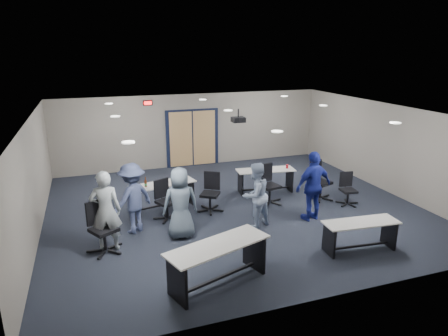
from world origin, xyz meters
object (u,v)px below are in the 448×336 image
object	(u,v)px
table_front_right	(360,231)
chair_back_b	(210,193)
chair_back_a	(167,200)
person_plaid	(180,203)
person_back	(133,198)
chair_back_c	(270,185)
person_navy	(313,186)
table_back_right	(266,177)
chair_back_d	(321,181)
chair_loose_left	(104,228)
person_lightblue	(255,195)
table_front_left	(218,257)
person_gray	(106,211)
chair_loose_right	(349,189)
table_back_left	(163,191)

from	to	relation	value
table_front_right	chair_back_b	bearing A→B (deg)	132.92
chair_back_a	chair_back_b	size ratio (longest dim) A/B	0.99
person_plaid	person_back	xyz separation A→B (m)	(-1.02, 0.65, 0.01)
chair_back_c	person_navy	bearing A→B (deg)	-80.14
chair_back_b	chair_back_c	xyz separation A→B (m)	(1.79, -0.00, 0.03)
chair_back_a	chair_back_c	xyz separation A→B (m)	(3.01, 0.16, 0.04)
table_back_right	person_plaid	bearing A→B (deg)	-138.24
table_front_right	table_back_right	bearing A→B (deg)	100.50
chair_back_d	person_back	size ratio (longest dim) A/B	0.66
chair_loose_left	person_lightblue	bearing A→B (deg)	-26.42
chair_back_d	person_back	world-z (taller)	person_back
chair_back_b	person_lightblue	distance (m)	1.52
chair_back_c	person_lightblue	bearing A→B (deg)	-140.95
table_front_right	person_lightblue	bearing A→B (deg)	136.58
person_lightblue	person_navy	size ratio (longest dim) A/B	0.90
person_lightblue	person_navy	xyz separation A→B (m)	(1.57, -0.10, 0.09)
table_front_left	table_back_right	xyz separation A→B (m)	(2.98, 4.34, -0.07)
chair_back_d	person_gray	xyz separation A→B (m)	(-6.13, -1.12, 0.35)
person_gray	person_navy	bearing A→B (deg)	-171.25
person_plaid	chair_loose_left	bearing A→B (deg)	7.31
person_gray	chair_loose_right	bearing A→B (deg)	-166.44
chair_back_c	person_navy	xyz separation A→B (m)	(0.56, -1.37, 0.35)
person_gray	person_back	size ratio (longest dim) A/B	1.06
chair_back_a	chair_loose_right	distance (m)	5.12
chair_back_b	person_back	bearing A→B (deg)	-131.64
chair_back_b	person_back	world-z (taller)	person_back
table_front_right	person_plaid	xyz separation A→B (m)	(-3.58, 1.92, 0.39)
person_lightblue	person_navy	world-z (taller)	person_navy
table_front_right	table_back_left	xyz separation A→B (m)	(-3.64, 3.81, 0.04)
chair_back_b	person_back	distance (m)	2.23
table_back_right	person_back	world-z (taller)	person_back
chair_loose_right	person_lightblue	world-z (taller)	person_lightblue
table_back_right	chair_loose_right	bearing A→B (deg)	-36.93
chair_loose_left	person_back	bearing A→B (deg)	19.44
person_back	person_navy	bearing A→B (deg)	136.72
table_front_right	chair_back_b	size ratio (longest dim) A/B	1.60
table_front_left	person_back	distance (m)	3.08
table_front_right	person_navy	size ratio (longest dim) A/B	0.94
chair_back_a	chair_back_c	size ratio (longest dim) A/B	0.93
person_lightblue	person_back	world-z (taller)	person_back
table_front_right	person_plaid	bearing A→B (deg)	156.82
chair_back_a	person_back	world-z (taller)	person_back
chair_back_b	person_gray	distance (m)	3.10
table_front_left	chair_back_b	xyz separation A→B (m)	(0.89, 3.42, -0.03)
table_front_left	person_plaid	xyz separation A→B (m)	(-0.21, 2.16, 0.29)
person_plaid	table_front_right	bearing A→B (deg)	153.44
chair_loose_right	person_navy	xyz separation A→B (m)	(-1.50, -0.54, 0.45)
table_back_left	chair_back_c	xyz separation A→B (m)	(2.96, -0.64, 0.06)
chair_back_c	chair_back_d	bearing A→B (deg)	-20.03
chair_back_a	person_gray	size ratio (longest dim) A/B	0.58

